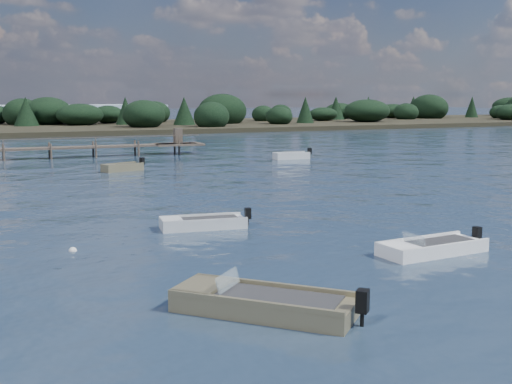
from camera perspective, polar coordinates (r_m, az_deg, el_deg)
name	(u,v)px	position (r m, az deg, el deg)	size (l,w,h in m)	color
ground	(118,147)	(79.03, -12.16, 3.97)	(400.00, 400.00, 0.00)	#182638
dinghy_near_olive	(264,307)	(18.63, 0.67, -10.18)	(5.02, 5.02, 1.36)	#72694C
tender_far_white	(123,169)	(53.55, -11.78, 2.03)	(3.76, 2.31, 1.27)	#72694C
dinghy_mid_grey	(203,225)	(30.14, -4.74, -2.94)	(4.36, 1.98, 1.08)	silver
dinghy_mid_white_a	(432,250)	(26.25, 15.36, -4.98)	(4.83, 2.05, 1.12)	white
tender_far_grey_b	(291,157)	(62.32, 3.16, 3.12)	(3.85, 1.50, 1.31)	silver
buoy_c	(73,251)	(26.75, -15.97, -5.07)	(0.32, 0.32, 0.32)	silver
far_headland	(208,117)	(124.03, -4.31, 6.68)	(190.00, 40.00, 5.80)	black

